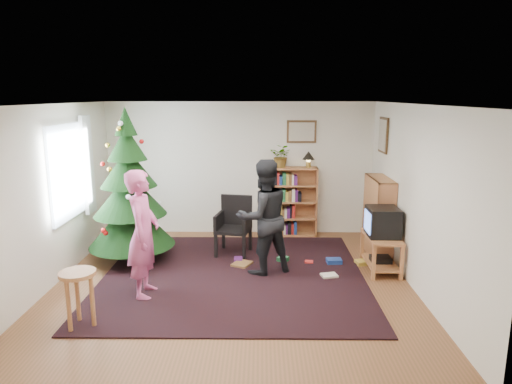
{
  "coord_description": "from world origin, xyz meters",
  "views": [
    {
      "loc": [
        0.4,
        -6.03,
        2.62
      ],
      "look_at": [
        0.32,
        1.09,
        1.1
      ],
      "focal_mm": 32.0,
      "sensor_mm": 36.0,
      "label": 1
    }
  ],
  "objects_px": {
    "bookshelf_right": "(378,216)",
    "person_standing": "(143,234)",
    "potted_plant": "(281,156)",
    "picture_right": "(383,135)",
    "person_by_chair": "(263,217)",
    "picture_back": "(302,132)",
    "table_lamp": "(309,157)",
    "christmas_tree": "(130,199)",
    "tv_stand": "(381,250)",
    "crt_tv": "(383,222)",
    "armchair": "(234,223)",
    "stool": "(78,284)",
    "bookshelf_back": "(292,201)"
  },
  "relations": [
    {
      "from": "bookshelf_back",
      "to": "tv_stand",
      "type": "relative_size",
      "value": 1.57
    },
    {
      "from": "christmas_tree",
      "to": "person_by_chair",
      "type": "xyz_separation_m",
      "value": [
        2.1,
        -0.49,
        -0.16
      ]
    },
    {
      "from": "christmas_tree",
      "to": "person_standing",
      "type": "bearing_deg",
      "value": -67.76
    },
    {
      "from": "picture_right",
      "to": "christmas_tree",
      "type": "bearing_deg",
      "value": -168.77
    },
    {
      "from": "picture_right",
      "to": "bookshelf_back",
      "type": "distance_m",
      "value": 2.06
    },
    {
      "from": "table_lamp",
      "to": "person_standing",
      "type": "bearing_deg",
      "value": -131.71
    },
    {
      "from": "stool",
      "to": "crt_tv",
      "type": "bearing_deg",
      "value": 24.7
    },
    {
      "from": "tv_stand",
      "to": "table_lamp",
      "type": "height_order",
      "value": "table_lamp"
    },
    {
      "from": "picture_back",
      "to": "table_lamp",
      "type": "relative_size",
      "value": 1.83
    },
    {
      "from": "picture_right",
      "to": "tv_stand",
      "type": "distance_m",
      "value": 2.04
    },
    {
      "from": "person_by_chair",
      "to": "potted_plant",
      "type": "distance_m",
      "value": 2.04
    },
    {
      "from": "armchair",
      "to": "person_by_chair",
      "type": "xyz_separation_m",
      "value": [
        0.5,
        -0.87,
        0.34
      ]
    },
    {
      "from": "bookshelf_back",
      "to": "potted_plant",
      "type": "bearing_deg",
      "value": 180.0
    },
    {
      "from": "potted_plant",
      "to": "tv_stand",
      "type": "bearing_deg",
      "value": -51.14
    },
    {
      "from": "person_standing",
      "to": "table_lamp",
      "type": "xyz_separation_m",
      "value": [
        2.41,
        2.7,
        0.66
      ]
    },
    {
      "from": "bookshelf_right",
      "to": "crt_tv",
      "type": "relative_size",
      "value": 2.64
    },
    {
      "from": "picture_back",
      "to": "person_by_chair",
      "type": "distance_m",
      "value": 2.42
    },
    {
      "from": "tv_stand",
      "to": "person_by_chair",
      "type": "relative_size",
      "value": 0.48
    },
    {
      "from": "armchair",
      "to": "bookshelf_right",
      "type": "bearing_deg",
      "value": 9.85
    },
    {
      "from": "potted_plant",
      "to": "picture_right",
      "type": "bearing_deg",
      "value": -19.15
    },
    {
      "from": "crt_tv",
      "to": "armchair",
      "type": "xyz_separation_m",
      "value": [
        -2.28,
        0.77,
        -0.24
      ]
    },
    {
      "from": "bookshelf_back",
      "to": "picture_back",
      "type": "bearing_deg",
      "value": 37.75
    },
    {
      "from": "christmas_tree",
      "to": "bookshelf_right",
      "type": "height_order",
      "value": "christmas_tree"
    },
    {
      "from": "person_by_chair",
      "to": "potted_plant",
      "type": "bearing_deg",
      "value": -125.48
    },
    {
      "from": "picture_back",
      "to": "tv_stand",
      "type": "xyz_separation_m",
      "value": [
        1.07,
        -1.93,
        -1.63
      ]
    },
    {
      "from": "picture_right",
      "to": "person_standing",
      "type": "relative_size",
      "value": 0.35
    },
    {
      "from": "picture_back",
      "to": "picture_right",
      "type": "bearing_deg",
      "value": -28.69
    },
    {
      "from": "picture_back",
      "to": "person_by_chair",
      "type": "xyz_separation_m",
      "value": [
        -0.71,
        -2.03,
        -1.09
      ]
    },
    {
      "from": "person_standing",
      "to": "picture_back",
      "type": "bearing_deg",
      "value": -39.62
    },
    {
      "from": "person_by_chair",
      "to": "christmas_tree",
      "type": "bearing_deg",
      "value": -38.4
    },
    {
      "from": "picture_right",
      "to": "person_standing",
      "type": "height_order",
      "value": "picture_right"
    },
    {
      "from": "stool",
      "to": "potted_plant",
      "type": "relative_size",
      "value": 1.57
    },
    {
      "from": "picture_right",
      "to": "crt_tv",
      "type": "xyz_separation_m",
      "value": [
        -0.26,
        -1.2,
        -1.18
      ]
    },
    {
      "from": "picture_right",
      "to": "christmas_tree",
      "type": "height_order",
      "value": "christmas_tree"
    },
    {
      "from": "stool",
      "to": "person_standing",
      "type": "bearing_deg",
      "value": 58.66
    },
    {
      "from": "crt_tv",
      "to": "armchair",
      "type": "distance_m",
      "value": 2.41
    },
    {
      "from": "bookshelf_back",
      "to": "tv_stand",
      "type": "bearing_deg",
      "value": -55.23
    },
    {
      "from": "table_lamp",
      "to": "bookshelf_back",
      "type": "bearing_deg",
      "value": 180.0
    },
    {
      "from": "bookshelf_right",
      "to": "person_standing",
      "type": "xyz_separation_m",
      "value": [
        -3.47,
        -1.63,
        0.18
      ]
    },
    {
      "from": "picture_right",
      "to": "potted_plant",
      "type": "distance_m",
      "value": 1.85
    },
    {
      "from": "picture_back",
      "to": "crt_tv",
      "type": "distance_m",
      "value": 2.5
    },
    {
      "from": "crt_tv",
      "to": "potted_plant",
      "type": "xyz_separation_m",
      "value": [
        -1.44,
        1.79,
        0.75
      ]
    },
    {
      "from": "christmas_tree",
      "to": "picture_back",
      "type": "bearing_deg",
      "value": 28.8
    },
    {
      "from": "crt_tv",
      "to": "person_standing",
      "type": "xyz_separation_m",
      "value": [
        -3.35,
        -0.91,
        0.08
      ]
    },
    {
      "from": "bookshelf_back",
      "to": "christmas_tree",
      "type": "bearing_deg",
      "value": -151.86
    },
    {
      "from": "christmas_tree",
      "to": "stool",
      "type": "xyz_separation_m",
      "value": [
        -0.0,
        -2.17,
        -0.49
      ]
    },
    {
      "from": "picture_back",
      "to": "stool",
      "type": "distance_m",
      "value": 4.87
    },
    {
      "from": "christmas_tree",
      "to": "table_lamp",
      "type": "xyz_separation_m",
      "value": [
        2.94,
        1.41,
        0.48
      ]
    },
    {
      "from": "christmas_tree",
      "to": "bookshelf_right",
      "type": "distance_m",
      "value": 4.03
    },
    {
      "from": "bookshelf_back",
      "to": "table_lamp",
      "type": "bearing_deg",
      "value": 0.0
    }
  ]
}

